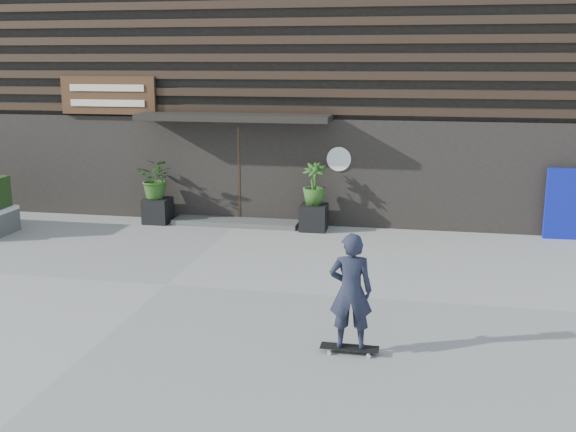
# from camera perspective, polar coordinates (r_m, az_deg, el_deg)

# --- Properties ---
(ground) EXTENTS (80.00, 80.00, 0.00)m
(ground) POSITION_cam_1_polar(r_m,az_deg,el_deg) (12.16, -10.12, -5.67)
(ground) COLOR #9A9892
(ground) RESTS_ON ground
(entrance_step) EXTENTS (3.00, 0.80, 0.12)m
(entrance_step) POSITION_cam_1_polar(r_m,az_deg,el_deg) (16.35, -4.32, -0.49)
(entrance_step) COLOR #4A4A48
(entrance_step) RESTS_ON ground
(planter_pot_left) EXTENTS (0.60, 0.60, 0.60)m
(planter_pot_left) POSITION_cam_1_polar(r_m,az_deg,el_deg) (16.71, -10.81, 0.45)
(planter_pot_left) COLOR black
(planter_pot_left) RESTS_ON ground
(bamboo_left) EXTENTS (0.86, 0.75, 0.96)m
(bamboo_left) POSITION_cam_1_polar(r_m,az_deg,el_deg) (16.57, -10.93, 3.09)
(bamboo_left) COLOR #2D591E
(bamboo_left) RESTS_ON planter_pot_left
(planter_pot_right) EXTENTS (0.60, 0.60, 0.60)m
(planter_pot_right) POSITION_cam_1_polar(r_m,az_deg,el_deg) (15.71, 2.16, -0.12)
(planter_pot_right) COLOR black
(planter_pot_right) RESTS_ON ground
(bamboo_right) EXTENTS (0.54, 0.54, 0.96)m
(bamboo_right) POSITION_cam_1_polar(r_m,az_deg,el_deg) (15.55, 2.19, 2.68)
(bamboo_right) COLOR #2D591E
(bamboo_right) RESTS_ON planter_pot_right
(building) EXTENTS (18.00, 11.00, 8.00)m
(building) POSITION_cam_1_polar(r_m,az_deg,el_deg) (21.12, -0.53, 13.30)
(building) COLOR black
(building) RESTS_ON ground
(skateboarder) EXTENTS (0.78, 0.43, 1.66)m
(skateboarder) POSITION_cam_1_polar(r_m,az_deg,el_deg) (9.03, 5.25, -6.29)
(skateboarder) COLOR black
(skateboarder) RESTS_ON ground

